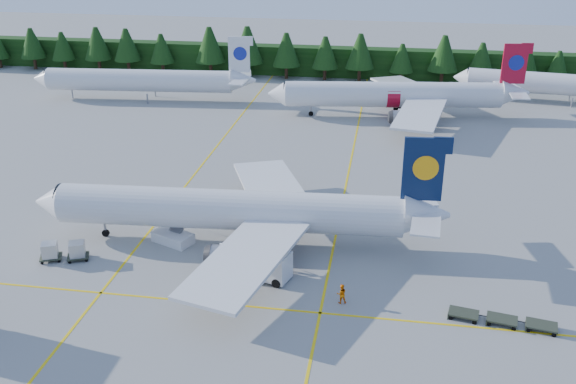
# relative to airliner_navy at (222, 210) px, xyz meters

# --- Properties ---
(ground) EXTENTS (320.00, 320.00, 0.00)m
(ground) POSITION_rel_airliner_navy_xyz_m (5.47, -5.40, -3.65)
(ground) COLOR gray
(ground) RESTS_ON ground
(taxi_stripe_a) EXTENTS (0.25, 120.00, 0.01)m
(taxi_stripe_a) POSITION_rel_airliner_navy_xyz_m (-8.53, 14.60, -3.64)
(taxi_stripe_a) COLOR yellow
(taxi_stripe_a) RESTS_ON ground
(taxi_stripe_b) EXTENTS (0.25, 120.00, 0.01)m
(taxi_stripe_b) POSITION_rel_airliner_navy_xyz_m (11.47, 14.60, -3.64)
(taxi_stripe_b) COLOR yellow
(taxi_stripe_b) RESTS_ON ground
(taxi_stripe_cross) EXTENTS (80.00, 0.25, 0.01)m
(taxi_stripe_cross) POSITION_rel_airliner_navy_xyz_m (5.47, -11.40, -3.64)
(taxi_stripe_cross) COLOR yellow
(taxi_stripe_cross) RESTS_ON ground
(treeline_hedge) EXTENTS (220.00, 4.00, 6.00)m
(treeline_hedge) POSITION_rel_airliner_navy_xyz_m (5.47, 76.60, -0.65)
(treeline_hedge) COLOR black
(treeline_hedge) RESTS_ON ground
(airliner_navy) EXTENTS (41.76, 34.29, 12.14)m
(airliner_navy) POSITION_rel_airliner_navy_xyz_m (0.00, 0.00, 0.00)
(airliner_navy) COLOR silver
(airliner_navy) RESTS_ON ground
(airliner_red) EXTENTS (42.31, 34.60, 12.33)m
(airliner_red) POSITION_rel_airliner_navy_xyz_m (16.02, 48.49, 0.06)
(airliner_red) COLOR silver
(airliner_red) RESTS_ON ground
(airliner_far_left) EXTENTS (40.32, 7.06, 11.72)m
(airliner_far_left) POSITION_rel_airliner_navy_xyz_m (-30.21, 51.85, 0.03)
(airliner_far_left) COLOR silver
(airliner_far_left) RESTS_ON ground
(airliner_far_right) EXTENTS (38.33, 8.97, 11.19)m
(airliner_far_right) POSITION_rel_airliner_navy_xyz_m (45.56, 62.07, -0.14)
(airliner_far_right) COLOR silver
(airliner_far_right) RESTS_ON ground
(airstairs) EXTENTS (5.00, 6.39, 3.77)m
(airstairs) POSITION_rel_airliner_navy_xyz_m (-5.03, -0.68, -2.83)
(airstairs) COLOR silver
(airstairs) RESTS_ON ground
(service_truck) EXTENTS (6.34, 3.85, 2.88)m
(service_truck) POSITION_rel_airliner_navy_xyz_m (5.12, -6.21, -2.22)
(service_truck) COLOR white
(service_truck) RESTS_ON ground
(dolly_train) EXTENTS (8.93, 2.76, 0.15)m
(dolly_train) POSITION_rel_airliner_navy_xyz_m (26.65, -10.51, -3.18)
(dolly_train) COLOR #2D3224
(dolly_train) RESTS_ON ground
(uld_pair) EXTENTS (5.11, 2.82, 1.58)m
(uld_pair) POSITION_rel_airliner_navy_xyz_m (-14.59, -6.25, -2.58)
(uld_pair) COLOR #2D3224
(uld_pair) RESTS_ON ground
(crew_a) EXTENTS (0.71, 0.48, 1.91)m
(crew_a) POSITION_rel_airliner_navy_xyz_m (3.55, -6.33, -2.69)
(crew_a) COLOR orange
(crew_a) RESTS_ON ground
(crew_b) EXTENTS (1.05, 0.91, 1.84)m
(crew_b) POSITION_rel_airliner_navy_xyz_m (13.12, -9.51, -2.73)
(crew_b) COLOR orange
(crew_b) RESTS_ON ground
(crew_c) EXTENTS (0.75, 0.87, 1.77)m
(crew_c) POSITION_rel_airliner_navy_xyz_m (7.15, -4.82, -2.76)
(crew_c) COLOR #FF3805
(crew_c) RESTS_ON ground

